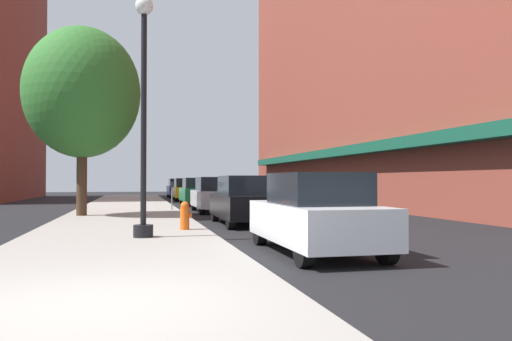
# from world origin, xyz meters

# --- Properties ---
(ground_plane) EXTENTS (90.00, 90.00, 0.00)m
(ground_plane) POSITION_xyz_m (4.00, 18.00, 0.00)
(ground_plane) COLOR black
(sidewalk_slab) EXTENTS (4.80, 50.00, 0.12)m
(sidewalk_slab) POSITION_xyz_m (0.00, 19.00, 0.06)
(sidewalk_slab) COLOR gray
(sidewalk_slab) RESTS_ON ground
(lamppost) EXTENTS (0.48, 0.48, 5.90)m
(lamppost) POSITION_xyz_m (0.57, 6.77, 3.20)
(lamppost) COLOR black
(lamppost) RESTS_ON sidewalk_slab
(fire_hydrant) EXTENTS (0.33, 0.26, 0.79)m
(fire_hydrant) POSITION_xyz_m (1.74, 8.46, 0.52)
(fire_hydrant) COLOR #E05614
(fire_hydrant) RESTS_ON sidewalk_slab
(parking_meter_near) EXTENTS (0.14, 0.09, 1.31)m
(parking_meter_near) POSITION_xyz_m (2.05, 18.34, 0.95)
(parking_meter_near) COLOR slate
(parking_meter_near) RESTS_ON sidewalk_slab
(tree_near) EXTENTS (4.51, 4.51, 7.46)m
(tree_near) POSITION_xyz_m (-1.69, 15.15, 4.98)
(tree_near) COLOR #422D1E
(tree_near) RESTS_ON sidewalk_slab
(car_white) EXTENTS (1.80, 4.30, 1.66)m
(car_white) POSITION_xyz_m (4.00, 3.96, 0.81)
(car_white) COLOR black
(car_white) RESTS_ON ground
(car_black) EXTENTS (1.80, 4.30, 1.66)m
(car_black) POSITION_xyz_m (4.00, 10.92, 0.81)
(car_black) COLOR black
(car_black) RESTS_ON ground
(car_silver) EXTENTS (1.80, 4.30, 1.66)m
(car_silver) POSITION_xyz_m (4.00, 17.87, 0.81)
(car_silver) COLOR black
(car_silver) RESTS_ON ground
(car_green) EXTENTS (1.80, 4.30, 1.66)m
(car_green) POSITION_xyz_m (4.00, 24.98, 0.81)
(car_green) COLOR black
(car_green) RESTS_ON ground
(car_yellow) EXTENTS (1.80, 4.30, 1.66)m
(car_yellow) POSITION_xyz_m (4.00, 32.18, 0.81)
(car_yellow) COLOR black
(car_yellow) RESTS_ON ground
(car_blue) EXTENTS (1.80, 4.30, 1.66)m
(car_blue) POSITION_xyz_m (4.00, 38.84, 0.81)
(car_blue) COLOR black
(car_blue) RESTS_ON ground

